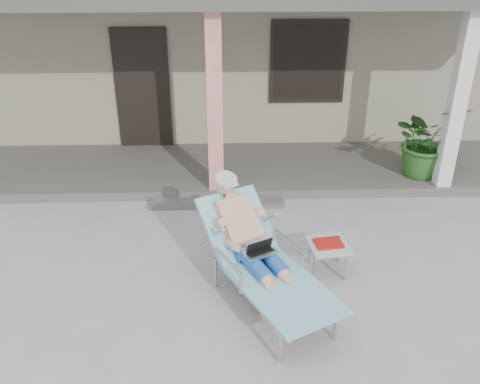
{
  "coord_description": "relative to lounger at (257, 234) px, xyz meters",
  "views": [
    {
      "loc": [
        0.14,
        -4.87,
        3.63
      ],
      "look_at": [
        0.31,
        0.6,
        0.85
      ],
      "focal_mm": 38.0,
      "sensor_mm": 36.0,
      "label": 1
    }
  ],
  "objects": [
    {
      "name": "lounger",
      "position": [
        0.0,
        0.0,
        0.0
      ],
      "size": [
        1.56,
        2.06,
        1.31
      ],
      "rotation": [
        0.0,
        0.0,
        0.48
      ],
      "color": "#B7B7BC",
      "rests_on": "ground"
    },
    {
      "name": "porch_overhang",
      "position": [
        -0.47,
        3.24,
        1.98
      ],
      "size": [
        10.0,
        2.3,
        2.85
      ],
      "color": "silver",
      "rests_on": "porch_deck"
    },
    {
      "name": "potted_palm",
      "position": [
        2.85,
        2.83,
        -0.07
      ],
      "size": [
        1.28,
        1.19,
        1.17
      ],
      "primitive_type": "imported",
      "rotation": [
        0.0,
        0.0,
        0.31
      ],
      "color": "#26591E",
      "rests_on": "porch_deck"
    },
    {
      "name": "house",
      "position": [
        -0.46,
        6.79,
        0.86
      ],
      "size": [
        10.4,
        5.4,
        3.3
      ],
      "color": "gray",
      "rests_on": "ground"
    },
    {
      "name": "porch_step",
      "position": [
        -0.47,
        2.14,
        -0.77
      ],
      "size": [
        2.0,
        0.3,
        0.07
      ],
      "primitive_type": "cube",
      "color": "#605B56",
      "rests_on": "ground"
    },
    {
      "name": "ground",
      "position": [
        -0.47,
        0.29,
        -0.81
      ],
      "size": [
        60.0,
        60.0,
        0.0
      ],
      "primitive_type": "plane",
      "color": "#9E9E99",
      "rests_on": "ground"
    },
    {
      "name": "side_table",
      "position": [
        0.87,
        0.42,
        -0.46
      ],
      "size": [
        0.51,
        0.51,
        0.41
      ],
      "rotation": [
        0.0,
        0.0,
        0.14
      ],
      "color": "#B2B2AD",
      "rests_on": "ground"
    },
    {
      "name": "porch_deck",
      "position": [
        -0.47,
        3.29,
        -0.73
      ],
      "size": [
        10.0,
        2.0,
        0.15
      ],
      "primitive_type": "cube",
      "color": "#605B56",
      "rests_on": "ground"
    }
  ]
}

